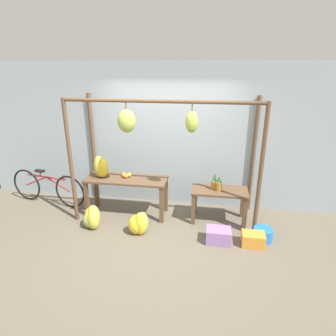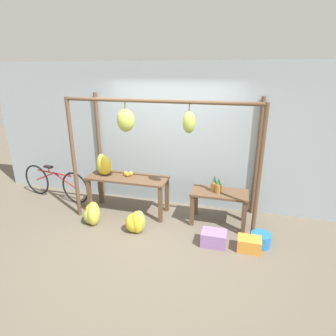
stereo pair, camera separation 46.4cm
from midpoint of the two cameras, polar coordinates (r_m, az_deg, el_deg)
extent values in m
plane|color=#665B4C|center=(4.80, -0.32, -14.05)|extent=(20.00, 20.00, 0.00)
cube|color=#99A8B2|center=(5.54, 3.60, 6.35)|extent=(8.00, 0.08, 2.80)
cylinder|color=brown|center=(5.24, -16.25, 1.55)|extent=(0.07, 0.07, 2.22)
cylinder|color=brown|center=(4.55, 20.81, -1.71)|extent=(0.07, 0.07, 2.22)
cylinder|color=brown|center=(6.04, -11.68, 4.25)|extent=(0.07, 0.07, 2.22)
cylinder|color=brown|center=(5.44, 20.01, 1.79)|extent=(0.07, 0.07, 2.22)
cylinder|color=brown|center=(4.40, 0.99, 13.41)|extent=(3.19, 0.06, 0.06)
cylinder|color=brown|center=(4.57, -5.83, 12.51)|extent=(0.02, 0.02, 0.10)
ellipsoid|color=#9EB247|center=(4.61, -5.73, 9.57)|extent=(0.29, 0.26, 0.37)
cylinder|color=brown|center=(4.32, 7.51, 12.01)|extent=(0.02, 0.02, 0.11)
ellipsoid|color=#9EB247|center=(4.35, 7.39, 9.13)|extent=(0.20, 0.18, 0.33)
cube|color=brown|center=(5.33, -5.78, -2.04)|extent=(1.53, 0.55, 0.04)
cube|color=brown|center=(5.56, -13.39, -5.61)|extent=(0.07, 0.07, 0.69)
cube|color=brown|center=(5.08, 1.07, -7.55)|extent=(0.07, 0.07, 0.69)
cube|color=brown|center=(5.93, -11.37, -3.86)|extent=(0.07, 0.07, 0.69)
cube|color=brown|center=(5.48, 2.23, -5.48)|extent=(0.07, 0.07, 0.69)
cube|color=brown|center=(5.08, 13.04, -5.01)|extent=(0.99, 0.51, 0.04)
cube|color=brown|center=(5.05, 7.55, -8.63)|extent=(0.07, 0.07, 0.57)
cube|color=brown|center=(5.04, 17.80, -9.54)|extent=(0.07, 0.07, 0.57)
cube|color=brown|center=(5.42, 8.15, -6.65)|extent=(0.07, 0.07, 0.57)
cube|color=brown|center=(5.40, 17.67, -7.50)|extent=(0.07, 0.07, 0.57)
ellipsoid|color=yellow|center=(5.41, -10.36, 0.47)|extent=(0.34, 0.35, 0.38)
ellipsoid|color=gold|center=(5.43, -10.88, 0.70)|extent=(0.29, 0.30, 0.42)
sphere|color=orange|center=(5.33, -5.72, -1.36)|extent=(0.07, 0.07, 0.07)
sphere|color=orange|center=(5.34, -6.10, -1.33)|extent=(0.07, 0.07, 0.07)
sphere|color=orange|center=(5.35, -5.15, -1.18)|extent=(0.09, 0.09, 0.09)
sphere|color=orange|center=(5.31, -5.75, -1.41)|extent=(0.08, 0.08, 0.08)
sphere|color=orange|center=(5.41, -6.19, -1.04)|extent=(0.08, 0.08, 0.08)
cylinder|color=#A3702D|center=(5.05, 11.95, -3.80)|extent=(0.11, 0.11, 0.16)
cone|color=#428442|center=(5.00, 12.07, -2.21)|extent=(0.08, 0.08, 0.14)
cylinder|color=#A3702D|center=(5.00, 12.80, -4.12)|extent=(0.11, 0.11, 0.16)
cone|color=#337538|center=(4.95, 12.92, -2.67)|extent=(0.08, 0.08, 0.11)
ellipsoid|color=gold|center=(5.23, -12.39, -8.89)|extent=(0.28, 0.26, 0.42)
ellipsoid|color=yellow|center=(5.26, -12.28, -8.82)|extent=(0.27, 0.27, 0.40)
ellipsoid|color=gold|center=(5.27, -12.79, -8.98)|extent=(0.29, 0.27, 0.37)
ellipsoid|color=#9EB247|center=(5.26, -12.89, -9.50)|extent=(0.38, 0.38, 0.30)
ellipsoid|color=gold|center=(5.18, -12.52, -9.62)|extent=(0.31, 0.31, 0.35)
ellipsoid|color=#9EB247|center=(4.84, -3.07, -10.91)|extent=(0.29, 0.29, 0.41)
ellipsoid|color=gold|center=(4.91, -3.37, -11.08)|extent=(0.22, 0.24, 0.32)
ellipsoid|color=yellow|center=(4.88, -4.20, -11.11)|extent=(0.36, 0.34, 0.34)
ellipsoid|color=yellow|center=(4.83, -3.54, -11.01)|extent=(0.30, 0.29, 0.41)
cube|color=#9970B7|center=(4.68, 12.20, -13.84)|extent=(0.39, 0.29, 0.23)
cylinder|color=blue|center=(4.88, 20.98, -13.47)|extent=(0.31, 0.31, 0.21)
torus|color=black|center=(6.75, -23.33, -2.22)|extent=(0.68, 0.15, 0.68)
torus|color=black|center=(6.02, -16.27, -3.95)|extent=(0.68, 0.15, 0.68)
cylinder|color=maroon|center=(6.29, -20.26, -1.00)|extent=(0.92, 0.19, 0.03)
cylinder|color=maroon|center=(6.52, -21.85, -1.63)|extent=(0.55, 0.12, 0.27)
cylinder|color=maroon|center=(6.15, -18.31, -2.44)|extent=(0.55, 0.12, 0.27)
cylinder|color=maroon|center=(6.37, -21.19, -0.39)|extent=(0.02, 0.02, 0.10)
cube|color=black|center=(6.34, -21.26, 0.21)|extent=(0.21, 0.11, 0.04)
cylinder|color=maroon|center=(5.98, -17.32, -1.18)|extent=(0.02, 0.02, 0.10)
cube|color=orange|center=(4.71, 19.00, -14.49)|extent=(0.35, 0.26, 0.21)
camera|label=1|loc=(0.23, -87.35, 0.93)|focal=30.00mm
camera|label=2|loc=(0.23, 92.65, -0.93)|focal=30.00mm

